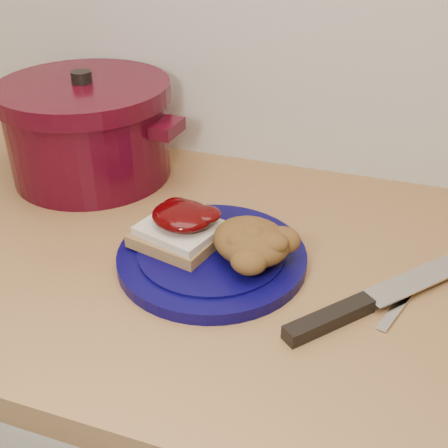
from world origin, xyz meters
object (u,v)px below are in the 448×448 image
(dutch_oven, at_px, (89,129))
(pepper_grinder, at_px, (77,122))
(butter_knife, at_px, (407,295))
(chef_knife, at_px, (358,306))
(plate, at_px, (212,257))

(dutch_oven, xyz_separation_m, pepper_grinder, (-0.06, 0.06, -0.02))
(butter_knife, xyz_separation_m, dutch_oven, (-0.53, 0.17, 0.08))
(chef_knife, relative_size, butter_knife, 1.69)
(chef_knife, bearing_deg, pepper_grinder, 103.27)
(chef_knife, height_order, pepper_grinder, pepper_grinder)
(butter_knife, bearing_deg, plate, 110.32)
(chef_knife, bearing_deg, plate, 119.19)
(plate, distance_m, butter_knife, 0.25)
(plate, xyz_separation_m, pepper_grinder, (-0.34, 0.23, 0.06))
(butter_knife, height_order, dutch_oven, dutch_oven)
(butter_knife, height_order, pepper_grinder, pepper_grinder)
(plate, height_order, chef_knife, chef_knife)
(chef_knife, height_order, butter_knife, chef_knife)
(plate, xyz_separation_m, butter_knife, (0.25, 0.01, -0.01))
(dutch_oven, distance_m, pepper_grinder, 0.08)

